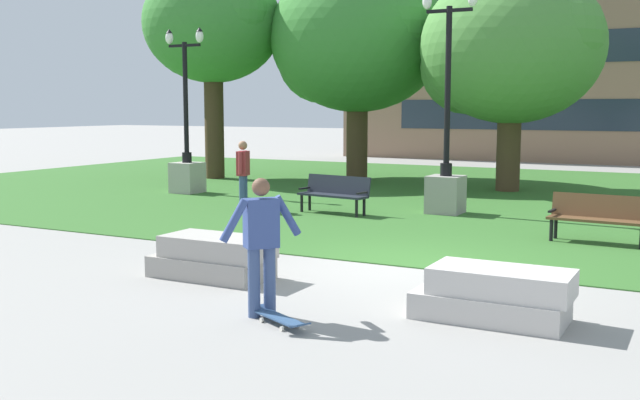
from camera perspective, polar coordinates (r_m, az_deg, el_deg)
ground_plane at (r=12.13m, az=6.29°, el=-5.11°), size 140.00×140.00×0.00m
grass_lawn at (r=21.63m, az=16.08°, el=0.06°), size 40.00×20.00×0.02m
concrete_block_center at (r=11.38m, az=-8.08°, el=-4.38°), size 1.86×0.90×0.64m
concrete_block_left at (r=9.32m, az=13.19°, el=-7.08°), size 1.86×0.90×0.64m
person_skateboarder at (r=9.13m, az=-4.49°, el=-2.97°), size 0.65×1.01×1.71m
skateboard at (r=8.94m, az=-3.11°, el=-8.96°), size 1.00×0.63×0.14m
park_bench_near_left at (r=17.90m, az=1.14°, el=0.63°), size 1.86×0.79×0.90m
park_bench_far_left at (r=14.95m, az=20.48°, el=-1.11°), size 1.83×0.66×0.90m
lamp_post_center at (r=22.54m, az=-10.10°, el=3.04°), size 1.32×0.80×4.81m
lamp_post_right at (r=18.14m, az=9.58°, el=2.34°), size 1.32×0.80×5.27m
tree_near_left at (r=26.48m, az=2.75°, el=12.11°), size 6.36×6.06×7.50m
tree_near_right at (r=27.19m, az=-8.28°, el=12.98°), size 5.11×4.86×7.51m
tree_far_left at (r=23.47m, az=14.24°, el=11.12°), size 5.70×5.43×6.65m
person_bystander_near_lawn at (r=18.53m, az=-5.88°, el=2.19°), size 0.35×0.62×1.71m
building_facade_distant at (r=35.91m, az=21.47°, el=11.53°), size 25.84×1.03×11.26m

